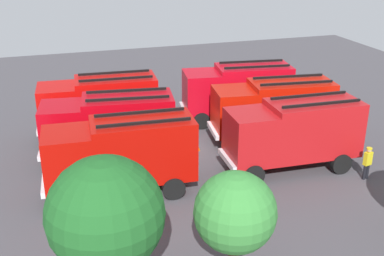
{
  "coord_description": "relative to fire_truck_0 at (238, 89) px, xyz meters",
  "views": [
    {
      "loc": [
        7.58,
        24.17,
        11.78
      ],
      "look_at": [
        0.0,
        0.0,
        1.4
      ],
      "focal_mm": 44.82,
      "sensor_mm": 36.0,
      "label": 1
    }
  ],
  "objects": [
    {
      "name": "ground_plane",
      "position": [
        4.36,
        3.81,
        -2.15
      ],
      "size": [
        54.03,
        54.03,
        0.0
      ],
      "primitive_type": "plane",
      "color": "#423F44"
    },
    {
      "name": "fire_truck_0",
      "position": [
        0.0,
        0.0,
        0.0
      ],
      "size": [
        7.46,
        3.54,
        3.88
      ],
      "rotation": [
        0.0,
        0.0,
        -0.14
      ],
      "color": "#B50815",
      "rests_on": "ground"
    },
    {
      "name": "fire_truck_1",
      "position": [
        9.09,
        0.06,
        0.0
      ],
      "size": [
        7.35,
        3.15,
        3.88
      ],
      "rotation": [
        0.0,
        0.0,
        -0.07
      ],
      "color": "#B60907",
      "rests_on": "ground"
    },
    {
      "name": "fire_truck_2",
      "position": [
        -0.64,
        3.96,
        0.0
      ],
      "size": [
        7.44,
        3.47,
        3.88
      ],
      "rotation": [
        0.0,
        0.0,
        -0.12
      ],
      "color": "#B31106",
      "rests_on": "ground"
    },
    {
      "name": "fire_truck_3",
      "position": [
        9.03,
        3.77,
        0.0
      ],
      "size": [
        7.46,
        3.53,
        3.88
      ],
      "rotation": [
        0.0,
        0.0,
        -0.13
      ],
      "color": "#AB050E",
      "rests_on": "ground"
    },
    {
      "name": "fire_truck_4",
      "position": [
        -0.04,
        7.58,
        0.0
      ],
      "size": [
        7.29,
        2.99,
        3.88
      ],
      "rotation": [
        0.0,
        0.0,
        -0.04
      ],
      "color": "#A81215",
      "rests_on": "ground"
    },
    {
      "name": "fire_truck_5",
      "position": [
        9.0,
        7.43,
        0.0
      ],
      "size": [
        7.33,
        3.1,
        3.88
      ],
      "rotation": [
        0.0,
        0.0,
        -0.06
      ],
      "color": "#AA0A04",
      "rests_on": "ground"
    },
    {
      "name": "firefighter_0",
      "position": [
        1.72,
        -2.99,
        -1.11
      ],
      "size": [
        0.47,
        0.34,
        1.84
      ],
      "rotation": [
        0.0,
        0.0,
        4.45
      ],
      "color": "black",
      "rests_on": "ground"
    },
    {
      "name": "firefighter_1",
      "position": [
        -2.98,
        -2.76,
        -1.27
      ],
      "size": [
        0.4,
        0.48,
        1.6
      ],
      "rotation": [
        0.0,
        0.0,
        2.7
      ],
      "color": "black",
      "rests_on": "ground"
    },
    {
      "name": "firefighter_2",
      "position": [
        -3.11,
        9.8,
        -1.17
      ],
      "size": [
        0.47,
        0.33,
        1.75
      ],
      "rotation": [
        0.0,
        0.0,
        1.82
      ],
      "color": "black",
      "rests_on": "ground"
    },
    {
      "name": "tree_1",
      "position": [
        6.39,
        15.16,
        0.83
      ],
      "size": [
        2.86,
        2.86,
        4.43
      ],
      "color": "brown",
      "rests_on": "ground"
    },
    {
      "name": "tree_2",
      "position": [
        10.72,
        15.32,
        1.67
      ],
      "size": [
        3.67,
        3.67,
        5.69
      ],
      "color": "brown",
      "rests_on": "ground"
    },
    {
      "name": "traffic_cone_0",
      "position": [
        -2.45,
        -2.81,
        -1.83
      ],
      "size": [
        0.45,
        0.45,
        0.64
      ],
      "primitive_type": "cone",
      "color": "#F2600C",
      "rests_on": "ground"
    },
    {
      "name": "traffic_cone_1",
      "position": [
        4.15,
        3.86,
        -1.8
      ],
      "size": [
        0.5,
        0.5,
        0.71
      ],
      "primitive_type": "cone",
      "color": "#F2600C",
      "rests_on": "ground"
    }
  ]
}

